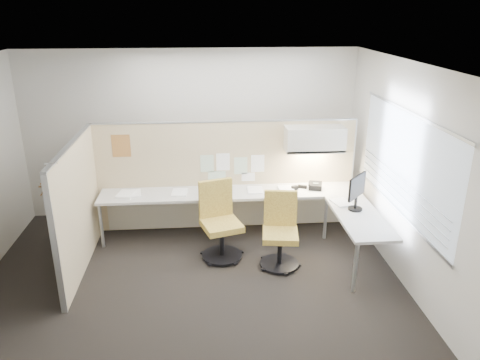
{
  "coord_description": "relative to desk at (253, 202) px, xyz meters",
  "views": [
    {
      "loc": [
        0.19,
        -5.41,
        3.41
      ],
      "look_at": [
        0.7,
        0.8,
        1.1
      ],
      "focal_mm": 35.0,
      "sensor_mm": 36.0,
      "label": 1
    }
  ],
  "objects": [
    {
      "name": "stapler",
      "position": [
        0.8,
        0.2,
        0.15
      ],
      "size": [
        0.14,
        0.09,
        0.05
      ],
      "primitive_type": "cube",
      "rotation": [
        0.0,
        0.0,
        -0.42
      ],
      "color": "black",
      "rests_on": "desk"
    },
    {
      "name": "partition_left",
      "position": [
        -2.43,
        -0.63,
        0.27
      ],
      "size": [
        0.06,
        2.2,
        1.75
      ],
      "primitive_type": "cube",
      "color": "beige",
      "rests_on": "floor"
    },
    {
      "name": "chair_left",
      "position": [
        -0.53,
        -0.5,
        -0.09
      ],
      "size": [
        0.64,
        0.66,
        1.1
      ],
      "rotation": [
        0.0,
        0.0,
        0.29
      ],
      "color": "black",
      "rests_on": "floor"
    },
    {
      "name": "monitor",
      "position": [
        1.37,
        -0.68,
        0.42
      ],
      "size": [
        0.35,
        0.38,
        0.51
      ],
      "rotation": [
        0.0,
        0.0,
        0.83
      ],
      "color": "black",
      "rests_on": "desk"
    },
    {
      "name": "floor",
      "position": [
        -0.93,
        -1.13,
        -0.61
      ],
      "size": [
        5.5,
        4.5,
        0.01
      ],
      "primitive_type": "cube",
      "color": "black",
      "rests_on": "ground"
    },
    {
      "name": "wall_right",
      "position": [
        1.82,
        -1.13,
        0.8
      ],
      "size": [
        0.02,
        4.5,
        2.8
      ],
      "primitive_type": "cube",
      "color": "beige",
      "rests_on": "ground"
    },
    {
      "name": "window_pane",
      "position": [
        1.79,
        -1.13,
        0.95
      ],
      "size": [
        0.01,
        2.8,
        1.3
      ],
      "primitive_type": "cube",
      "color": "#93A0AB",
      "rests_on": "wall_right"
    },
    {
      "name": "pinned_papers",
      "position": [
        -0.3,
        0.44,
        0.43
      ],
      "size": [
        1.01,
        0.0,
        0.47
      ],
      "color": "#8CBF8C",
      "rests_on": "partition_back"
    },
    {
      "name": "partition_back",
      "position": [
        -0.38,
        0.47,
        0.27
      ],
      "size": [
        4.1,
        0.06,
        1.75
      ],
      "primitive_type": "cube",
      "color": "beige",
      "rests_on": "floor"
    },
    {
      "name": "task_light_strip",
      "position": [
        0.97,
        0.26,
        0.7
      ],
      "size": [
        0.6,
        0.06,
        0.02
      ],
      "primitive_type": "cube",
      "color": "#FFEABF",
      "rests_on": "overhead_bin"
    },
    {
      "name": "wall_front",
      "position": [
        -0.93,
        -3.38,
        0.8
      ],
      "size": [
        5.5,
        0.02,
        2.8
      ],
      "primitive_type": "cube",
      "color": "beige",
      "rests_on": "ground"
    },
    {
      "name": "phone",
      "position": [
        0.99,
        0.15,
        0.18
      ],
      "size": [
        0.25,
        0.24,
        0.12
      ],
      "rotation": [
        0.0,
        0.0,
        -0.27
      ],
      "color": "black",
      "rests_on": "desk"
    },
    {
      "name": "paper_stack_5",
      "position": [
        1.24,
        -0.43,
        0.14
      ],
      "size": [
        0.3,
        0.35,
        0.02
      ],
      "primitive_type": "cube",
      "rotation": [
        0.0,
        0.0,
        0.24
      ],
      "color": "white",
      "rests_on": "desk"
    },
    {
      "name": "ceiling",
      "position": [
        -0.93,
        -1.13,
        2.2
      ],
      "size": [
        5.5,
        4.5,
        0.01
      ],
      "primitive_type": "cube",
      "color": "white",
      "rests_on": "wall_back"
    },
    {
      "name": "overhead_bin",
      "position": [
        0.97,
        0.26,
        0.91
      ],
      "size": [
        0.9,
        0.36,
        0.38
      ],
      "primitive_type": "cube",
      "color": "beige",
      "rests_on": "partition_back"
    },
    {
      "name": "desk",
      "position": [
        0.0,
        0.0,
        0.0
      ],
      "size": [
        4.0,
        2.07,
        0.73
      ],
      "color": "beige",
      "rests_on": "floor"
    },
    {
      "name": "paper_stack_3",
      "position": [
        0.05,
        0.16,
        0.14
      ],
      "size": [
        0.25,
        0.31,
        0.02
      ],
      "primitive_type": "cube",
      "rotation": [
        0.0,
        0.0,
        -0.07
      ],
      "color": "white",
      "rests_on": "desk"
    },
    {
      "name": "paper_stack_2",
      "position": [
        -0.7,
        0.04,
        0.15
      ],
      "size": [
        0.25,
        0.31,
        0.04
      ],
      "primitive_type": "cube",
      "rotation": [
        0.0,
        0.0,
        0.06
      ],
      "color": "white",
      "rests_on": "desk"
    },
    {
      "name": "paper_stack_4",
      "position": [
        0.54,
        0.14,
        0.14
      ],
      "size": [
        0.23,
        0.3,
        0.03
      ],
      "primitive_type": "cube",
      "rotation": [
        0.0,
        0.0,
        0.01
      ],
      "color": "white",
      "rests_on": "desk"
    },
    {
      "name": "wall_back",
      "position": [
        -0.93,
        1.12,
        0.8
      ],
      "size": [
        5.5,
        0.02,
        2.8
      ],
      "primitive_type": "cube",
      "color": "beige",
      "rests_on": "ground"
    },
    {
      "name": "coat_hook",
      "position": [
        -2.51,
        -1.45,
        0.82
      ],
      "size": [
        0.18,
        0.44,
        1.32
      ],
      "color": "silver",
      "rests_on": "partition_left"
    },
    {
      "name": "tape_dispenser",
      "position": [
        0.67,
        0.16,
        0.16
      ],
      "size": [
        0.11,
        0.09,
        0.06
      ],
      "primitive_type": "cube",
      "rotation": [
        0.0,
        0.0,
        0.31
      ],
      "color": "black",
      "rests_on": "desk"
    },
    {
      "name": "paper_stack_0",
      "position": [
        -1.81,
        0.14,
        0.15
      ],
      "size": [
        0.27,
        0.33,
        0.03
      ],
      "primitive_type": "cube",
      "rotation": [
        0.0,
        0.0,
        0.15
      ],
      "color": "white",
      "rests_on": "desk"
    },
    {
      "name": "paper_stack_6",
      "position": [
        -1.92,
        0.11,
        0.15
      ],
      "size": [
        0.28,
        0.34,
        0.04
      ],
      "primitive_type": "cube",
      "rotation": [
        0.0,
        0.0,
        -0.19
      ],
      "color": "white",
      "rests_on": "desk"
    },
    {
      "name": "paper_stack_1",
      "position": [
        -1.11,
        0.15,
        0.14
      ],
      "size": [
        0.25,
        0.32,
        0.02
      ],
      "primitive_type": "cube",
      "rotation": [
        0.0,
        0.0,
        -0.08
      ],
      "color": "white",
      "rests_on": "desk"
    },
    {
      "name": "poster",
      "position": [
        -1.98,
        0.44,
        0.82
      ],
      "size": [
        0.28,
        0.0,
        0.35
      ],
      "primitive_type": "cube",
      "color": "orange",
      "rests_on": "partition_back"
    },
    {
      "name": "chair_right",
      "position": [
        0.29,
        -0.8,
        -0.12
      ],
      "size": [
        0.54,
        0.56,
        1.03
      ],
      "rotation": [
        0.0,
        0.0,
        -0.14
      ],
      "color": "black",
      "rests_on": "floor"
    }
  ]
}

